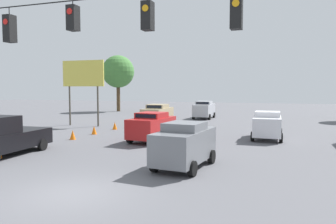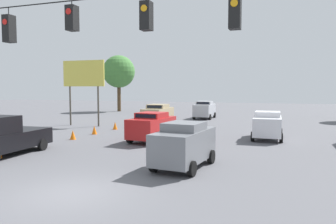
# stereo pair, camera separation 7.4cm
# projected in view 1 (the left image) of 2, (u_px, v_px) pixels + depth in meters

# --- Properties ---
(ground_plane) EXTENTS (140.00, 140.00, 0.00)m
(ground_plane) POSITION_uv_depth(u_px,v_px,m) (73.00, 193.00, 11.04)
(ground_plane) COLOR #56565B
(overhead_signal_span) EXTENTS (18.55, 0.38, 7.20)m
(overhead_signal_span) POSITION_uv_depth(u_px,v_px,m) (74.00, 55.00, 10.88)
(overhead_signal_span) COLOR #4C473D
(overhead_signal_span) RESTS_ON ground_plane
(pickup_truck_black_parked_shoulder) EXTENTS (2.50, 5.48, 2.12)m
(pickup_truck_black_parked_shoulder) POSITION_uv_depth(u_px,v_px,m) (1.00, 137.00, 17.05)
(pickup_truck_black_parked_shoulder) COLOR black
(pickup_truck_black_parked_shoulder) RESTS_ON ground_plane
(sedan_red_withflow_mid) EXTENTS (2.37, 4.02, 1.94)m
(sedan_red_withflow_mid) POSITION_uv_depth(u_px,v_px,m) (152.00, 126.00, 21.70)
(sedan_red_withflow_mid) COLOR red
(sedan_red_withflow_mid) RESTS_ON ground_plane
(sedan_white_oncoming_far) EXTENTS (2.08, 3.88, 1.93)m
(sedan_white_oncoming_far) POSITION_uv_depth(u_px,v_px,m) (267.00, 125.00, 22.68)
(sedan_white_oncoming_far) COLOR silver
(sedan_white_oncoming_far) RESTS_ON ground_plane
(sedan_grey_crossing_near) EXTENTS (2.26, 4.05, 2.03)m
(sedan_grey_crossing_near) POSITION_uv_depth(u_px,v_px,m) (185.00, 144.00, 14.59)
(sedan_grey_crossing_near) COLOR slate
(sedan_grey_crossing_near) RESTS_ON ground_plane
(sedan_tan_withflow_far) EXTENTS (2.05, 4.34, 2.02)m
(sedan_tan_withflow_far) POSITION_uv_depth(u_px,v_px,m) (158.00, 115.00, 30.73)
(sedan_tan_withflow_far) COLOR tan
(sedan_tan_withflow_far) RESTS_ON ground_plane
(sedan_silver_withflow_deep) EXTENTS (2.08, 4.26, 2.02)m
(sedan_silver_withflow_deep) POSITION_uv_depth(u_px,v_px,m) (204.00, 109.00, 37.97)
(sedan_silver_withflow_deep) COLOR #A8AAB2
(sedan_silver_withflow_deep) RESTS_ON ground_plane
(traffic_cone_second) EXTENTS (0.40, 0.40, 0.65)m
(traffic_cone_second) POSITION_uv_depth(u_px,v_px,m) (42.00, 142.00, 19.47)
(traffic_cone_second) COLOR orange
(traffic_cone_second) RESTS_ON ground_plane
(traffic_cone_third) EXTENTS (0.40, 0.40, 0.65)m
(traffic_cone_third) POSITION_uv_depth(u_px,v_px,m) (73.00, 135.00, 22.54)
(traffic_cone_third) COLOR orange
(traffic_cone_third) RESTS_ON ground_plane
(traffic_cone_fourth) EXTENTS (0.40, 0.40, 0.65)m
(traffic_cone_fourth) POSITION_uv_depth(u_px,v_px,m) (94.00, 130.00, 25.09)
(traffic_cone_fourth) COLOR orange
(traffic_cone_fourth) RESTS_ON ground_plane
(traffic_cone_fifth) EXTENTS (0.40, 0.40, 0.65)m
(traffic_cone_fifth) POSITION_uv_depth(u_px,v_px,m) (115.00, 126.00, 28.01)
(traffic_cone_fifth) COLOR orange
(traffic_cone_fifth) RESTS_ON ground_plane
(traffic_cone_farthest) EXTENTS (0.40, 0.40, 0.65)m
(traffic_cone_farthest) POSITION_uv_depth(u_px,v_px,m) (130.00, 122.00, 31.10)
(traffic_cone_farthest) COLOR orange
(traffic_cone_farthest) RESTS_ON ground_plane
(roadside_billboard) EXTENTS (4.37, 0.16, 6.11)m
(roadside_billboard) POSITION_uv_depth(u_px,v_px,m) (83.00, 78.00, 30.44)
(roadside_billboard) COLOR #4C473D
(roadside_billboard) RESTS_ON ground_plane
(tree_horizon_right) EXTENTS (4.87, 4.87, 8.45)m
(tree_horizon_right) POSITION_uv_depth(u_px,v_px,m) (118.00, 72.00, 49.34)
(tree_horizon_right) COLOR #4C3823
(tree_horizon_right) RESTS_ON ground_plane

